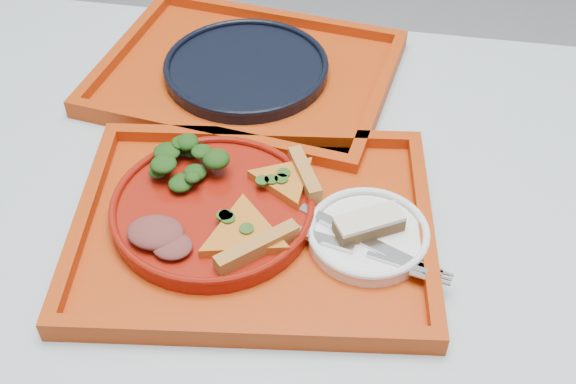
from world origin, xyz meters
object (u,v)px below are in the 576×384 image
(tray_far, at_px, (247,77))
(dessert_bar, at_px, (369,224))
(navy_plate, at_px, (246,70))
(tray_main, at_px, (254,229))
(dinner_plate, at_px, (213,210))

(tray_far, distance_m, dessert_bar, 0.39)
(navy_plate, relative_size, dessert_bar, 2.89)
(tray_main, bearing_deg, tray_far, 96.34)
(tray_far, xyz_separation_m, dinner_plate, (0.02, -0.31, 0.02))
(navy_plate, bearing_deg, dinner_plate, -85.60)
(tray_main, xyz_separation_m, dinner_plate, (-0.06, 0.01, 0.02))
(tray_far, height_order, dessert_bar, dessert_bar)
(tray_far, distance_m, navy_plate, 0.01)
(dinner_plate, bearing_deg, tray_far, 94.40)
(tray_main, distance_m, dinner_plate, 0.06)
(tray_main, height_order, tray_far, same)
(tray_far, bearing_deg, tray_main, -68.22)
(tray_far, relative_size, navy_plate, 1.73)
(tray_main, bearing_deg, dessert_bar, -5.75)
(tray_far, height_order, navy_plate, navy_plate)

